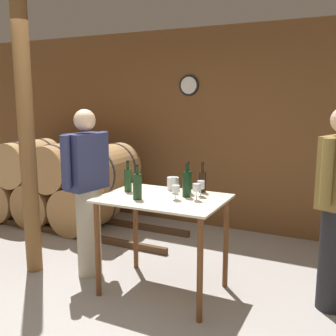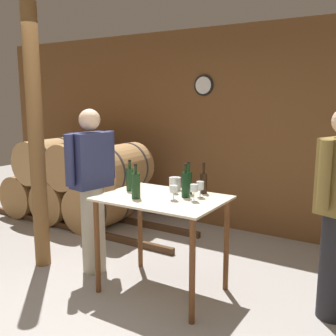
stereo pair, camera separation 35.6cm
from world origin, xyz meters
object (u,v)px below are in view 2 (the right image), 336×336
wine_bottle_left (136,185)px  wine_bottle_center (189,182)px  wine_bottle_far_left (130,179)px  wine_glass_near_right (200,186)px  person_host (92,188)px  wine_bottle_far_right (204,182)px  ice_bucket (175,184)px  wine_bottle_right (186,184)px  wine_glass_near_center (174,189)px  wooden_post (36,140)px  wine_glass_far_side (194,189)px  wine_glass_near_left (175,182)px

wine_bottle_left → wine_bottle_center: (0.31, 0.40, -0.00)m
wine_bottle_far_left → wine_glass_near_right: (0.69, 0.12, -0.01)m
wine_bottle_far_left → wine_bottle_left: wine_bottle_left is taller
person_host → wine_bottle_far_right: bearing=17.8°
wine_bottle_far_right → wine_glass_near_right: 0.17m
wine_bottle_left → ice_bucket: size_ratio=2.51×
wine_bottle_right → wine_glass_near_center: size_ratio=2.33×
wine_glass_near_right → person_host: (-1.13, -0.18, -0.12)m
wooden_post → wine_bottle_far_right: size_ratio=9.38×
wine_bottle_far_right → wine_glass_near_right: (0.05, -0.16, -0.00)m
wine_glass_near_center → wine_glass_far_side: (0.17, 0.06, 0.02)m
wine_bottle_far_right → wine_glass_far_side: wine_bottle_far_right is taller
wine_glass_near_center → person_host: (-0.97, 0.02, -0.11)m
wine_glass_near_left → wine_glass_near_center: (0.12, -0.22, -0.01)m
wine_glass_near_right → wine_bottle_right: bearing=-150.3°
wine_bottle_far_right → wine_bottle_far_left: bearing=-155.9°
wooden_post → wine_glass_near_center: (1.56, 0.14, -0.35)m
wine_bottle_center → wine_glass_near_right: 0.17m
wine_glass_far_side → wine_glass_near_center: bearing=-160.5°
wine_bottle_left → wine_bottle_center: 0.50m
wine_glass_near_center → person_host: bearing=178.7°
wooden_post → wine_bottle_far_right: bearing=17.1°
wine_bottle_left → wine_bottle_right: bearing=37.1°
wine_bottle_far_right → wine_glass_near_left: (-0.22, -0.15, 0.00)m
wine_bottle_left → wine_glass_far_side: size_ratio=2.08×
wine_bottle_center → wine_glass_near_left: size_ratio=1.99×
wine_bottle_far_left → wine_glass_near_left: size_ratio=1.98×
wine_glass_near_left → ice_bucket: bearing=120.2°
wooden_post → wine_bottle_far_left: (1.03, 0.23, -0.33)m
wine_bottle_left → wine_glass_near_right: wine_bottle_left is taller
wooden_post → wine_bottle_left: size_ratio=8.70×
wine_bottle_right → wine_glass_near_right: (0.11, 0.06, -0.02)m
wine_glass_far_side → wooden_post: bearing=-173.3°
wine_glass_near_right → wooden_post: bearing=-168.5°
ice_bucket → wooden_post: bearing=-160.9°
person_host → wine_glass_near_right: bearing=9.2°
wine_bottle_far_left → wine_bottle_center: wine_bottle_center is taller
person_host → wine_bottle_left: bearing=-12.7°
wooden_post → wine_glass_near_right: wooden_post is taller
wooden_post → person_host: size_ratio=1.61×
wine_bottle_far_left → ice_bucket: 0.44m
wine_glass_near_left → person_host: (-0.85, -0.20, -0.13)m
wine_bottle_far_left → wine_glass_far_side: size_ratio=2.00×
wine_glass_near_right → ice_bucket: size_ratio=1.18×
wine_bottle_right → wine_bottle_far_right: bearing=74.2°
wine_glass_far_side → wine_bottle_far_left: bearing=178.3°
wine_glass_near_right → person_host: 1.15m
wine_bottle_far_right → person_host: 1.14m
wine_glass_near_center → wine_bottle_right: bearing=74.0°
wine_glass_near_center → ice_bucket: 0.38m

